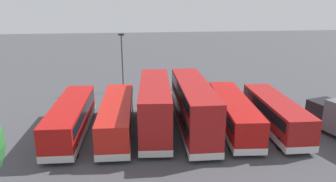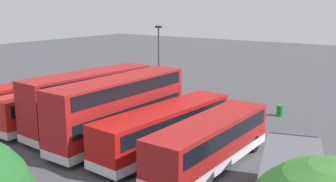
# 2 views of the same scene
# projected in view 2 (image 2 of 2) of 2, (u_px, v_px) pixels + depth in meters

# --- Properties ---
(ground_plane) EXTENTS (140.00, 140.00, 0.00)m
(ground_plane) POSITION_uv_depth(u_px,v_px,m) (178.00, 108.00, 35.98)
(ground_plane) COLOR #47474C
(bus_single_deck_near_end) EXTENTS (2.80, 10.57, 2.95)m
(bus_single_deck_near_end) POSITION_uv_depth(u_px,v_px,m) (211.00, 141.00, 22.47)
(bus_single_deck_near_end) COLOR #A51919
(bus_single_deck_near_end) RESTS_ON ground
(bus_single_deck_second) EXTENTS (3.38, 11.71, 2.95)m
(bus_single_deck_second) POSITION_uv_depth(u_px,v_px,m) (166.00, 127.00, 25.05)
(bus_single_deck_second) COLOR #B71411
(bus_single_deck_second) RESTS_ON ground
(bus_double_decker_third) EXTENTS (2.74, 11.80, 4.55)m
(bus_double_decker_third) POSITION_uv_depth(u_px,v_px,m) (120.00, 107.00, 26.78)
(bus_double_decker_third) COLOR #A51919
(bus_double_decker_third) RESTS_ON ground
(bus_double_decker_fourth) EXTENTS (3.29, 11.10, 4.55)m
(bus_double_decker_fourth) POSITION_uv_depth(u_px,v_px,m) (91.00, 99.00, 28.99)
(bus_double_decker_fourth) COLOR #A51919
(bus_double_decker_fourth) RESTS_ON ground
(bus_single_deck_fifth) EXTENTS (2.88, 11.58, 2.95)m
(bus_single_deck_fifth) POSITION_uv_depth(u_px,v_px,m) (63.00, 103.00, 31.09)
(bus_single_deck_fifth) COLOR red
(bus_single_deck_fifth) RESTS_ON ground
(bus_single_deck_sixth) EXTENTS (2.90, 11.32, 2.95)m
(bus_single_deck_sixth) POSITION_uv_depth(u_px,v_px,m) (33.00, 97.00, 33.37)
(bus_single_deck_sixth) COLOR #B71411
(bus_single_deck_sixth) RESTS_ON ground
(box_truck_blue) EXTENTS (4.55, 7.90, 3.20)m
(box_truck_blue) POSITION_uv_depth(u_px,v_px,m) (291.00, 180.00, 17.23)
(box_truck_blue) COLOR #595960
(box_truck_blue) RESTS_ON ground
(car_hatchback_silver) EXTENTS (3.32, 4.62, 1.43)m
(car_hatchback_silver) POSITION_uv_depth(u_px,v_px,m) (202.00, 102.00, 35.39)
(car_hatchback_silver) COLOR #A5D14C
(car_hatchback_silver) RESTS_ON ground
(lamp_post_tall) EXTENTS (0.70, 0.30, 7.36)m
(lamp_post_tall) POSITION_uv_depth(u_px,v_px,m) (159.00, 54.00, 40.82)
(lamp_post_tall) COLOR #38383D
(lamp_post_tall) RESTS_ON ground
(waste_bin_yellow) EXTENTS (0.60, 0.60, 0.95)m
(waste_bin_yellow) POSITION_uv_depth(u_px,v_px,m) (280.00, 111.00, 33.21)
(waste_bin_yellow) COLOR #197F33
(waste_bin_yellow) RESTS_ON ground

